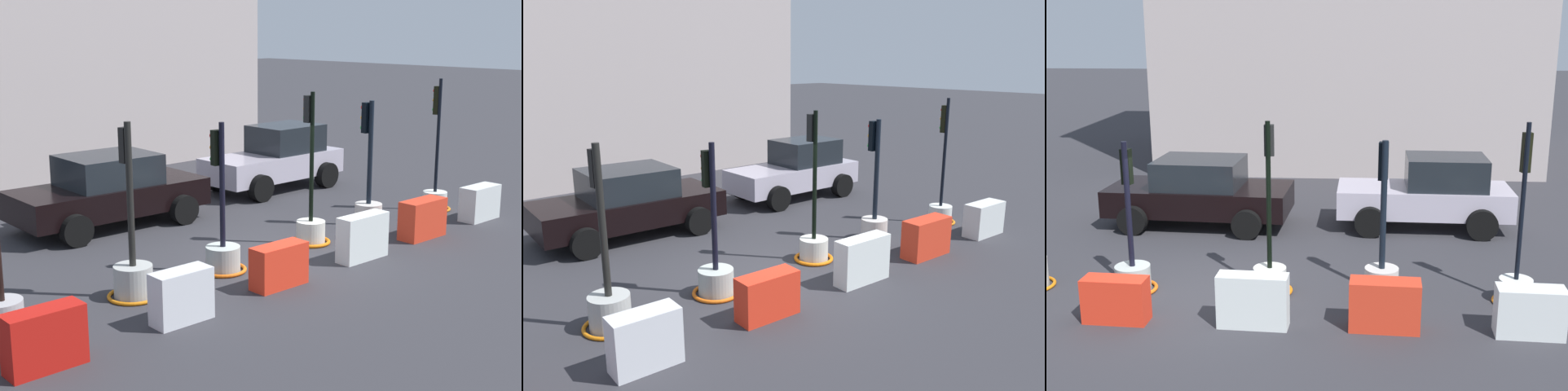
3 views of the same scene
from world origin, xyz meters
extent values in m
plane|color=#302F34|center=(0.00, 0.00, 0.00)|extent=(120.00, 120.00, 0.00)
cylinder|color=#ACB4AF|center=(-1.26, 0.17, 0.24)|extent=(0.65, 0.65, 0.49)
cylinder|color=black|center=(-1.26, 0.17, 1.64)|extent=(0.10, 0.10, 2.32)
cube|color=black|center=(-1.29, 0.29, 2.33)|extent=(0.20, 0.17, 0.64)
sphere|color=red|center=(-1.30, 0.38, 2.54)|extent=(0.11, 0.11, 0.11)
sphere|color=orange|center=(-1.30, 0.38, 2.33)|extent=(0.11, 0.11, 0.11)
sphere|color=green|center=(-1.30, 0.38, 2.11)|extent=(0.11, 0.11, 0.11)
torus|color=orange|center=(-1.26, 0.17, 0.04)|extent=(0.89, 0.89, 0.07)
cylinder|color=silver|center=(1.28, 0.26, 0.24)|extent=(0.61, 0.61, 0.48)
cylinder|color=black|center=(1.28, 0.26, 1.83)|extent=(0.09, 0.09, 2.70)
cube|color=black|center=(1.28, 0.37, 2.82)|extent=(0.18, 0.15, 0.55)
sphere|color=red|center=(1.29, 0.46, 3.01)|extent=(0.11, 0.11, 0.11)
sphere|color=orange|center=(1.29, 0.46, 2.82)|extent=(0.11, 0.11, 0.11)
sphere|color=green|center=(1.29, 0.46, 2.64)|extent=(0.11, 0.11, 0.11)
torus|color=orange|center=(1.28, 0.26, 0.04)|extent=(0.84, 0.84, 0.07)
cylinder|color=beige|center=(3.32, 0.32, 0.25)|extent=(0.62, 0.62, 0.50)
cylinder|color=black|center=(3.32, 0.32, 1.68)|extent=(0.11, 0.11, 2.35)
cube|color=black|center=(3.30, 0.44, 2.46)|extent=(0.19, 0.17, 0.68)
sphere|color=red|center=(3.29, 0.53, 2.69)|extent=(0.11, 0.11, 0.11)
sphere|color=orange|center=(3.29, 0.53, 2.46)|extent=(0.11, 0.11, 0.11)
sphere|color=green|center=(3.29, 0.53, 2.23)|extent=(0.11, 0.11, 0.11)
cylinder|color=silver|center=(5.67, 0.06, 0.23)|extent=(0.59, 0.59, 0.46)
cylinder|color=black|center=(5.67, 0.06, 1.84)|extent=(0.08, 0.08, 2.78)
cube|color=black|center=(5.69, 0.16, 2.70)|extent=(0.17, 0.15, 0.68)
sphere|color=red|center=(5.70, 0.24, 2.93)|extent=(0.10, 0.10, 0.10)
sphere|color=orange|center=(5.70, 0.24, 2.70)|extent=(0.10, 0.10, 0.10)
sphere|color=green|center=(5.70, 0.24, 2.47)|extent=(0.10, 0.10, 0.10)
torus|color=orange|center=(5.67, 0.06, 0.03)|extent=(0.80, 0.80, 0.06)
cube|color=red|center=(-1.12, -1.14, 0.38)|extent=(1.08, 0.47, 0.76)
cube|color=silver|center=(1.18, -1.18, 0.45)|extent=(1.17, 0.42, 0.90)
cube|color=red|center=(3.31, -1.14, 0.42)|extent=(1.16, 0.51, 0.84)
cube|color=silver|center=(5.59, -1.21, 0.40)|extent=(1.09, 0.50, 0.81)
cube|color=black|center=(-0.94, 4.42, 0.66)|extent=(4.48, 2.11, 0.63)
cube|color=black|center=(-0.93, 4.42, 1.31)|extent=(2.11, 1.75, 0.67)
cylinder|color=black|center=(-2.36, 3.50, 0.34)|extent=(0.70, 0.32, 0.68)
cylinder|color=black|center=(-2.25, 5.48, 0.34)|extent=(0.70, 0.32, 0.68)
cylinder|color=black|center=(0.36, 3.35, 0.34)|extent=(0.70, 0.32, 0.68)
cylinder|color=black|center=(0.47, 5.33, 0.34)|extent=(0.70, 0.32, 0.68)
cube|color=#B4ABBC|center=(4.47, 4.53, 0.68)|extent=(4.14, 1.70, 0.66)
cube|color=black|center=(4.98, 4.52, 1.39)|extent=(1.89, 1.46, 0.75)
cylinder|color=black|center=(3.18, 3.69, 0.36)|extent=(0.72, 0.29, 0.71)
cylinder|color=black|center=(3.22, 5.42, 0.36)|extent=(0.72, 0.29, 0.71)
cylinder|color=black|center=(5.73, 3.64, 0.36)|extent=(0.72, 0.29, 0.71)
cylinder|color=black|center=(5.76, 5.37, 0.36)|extent=(0.72, 0.29, 0.71)
camera|label=1|loc=(-10.20, -9.92, 4.55)|focal=52.11mm
camera|label=2|loc=(-6.26, -7.54, 4.20)|focal=37.13mm
camera|label=3|loc=(2.75, -11.15, 4.84)|focal=46.02mm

